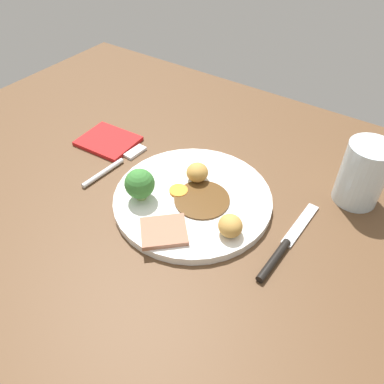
% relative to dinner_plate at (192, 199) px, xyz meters
% --- Properties ---
extents(dining_table, '(1.20, 0.84, 0.04)m').
position_rel_dinner_plate_xyz_m(dining_table, '(-0.02, 0.00, -0.02)').
color(dining_table, brown).
rests_on(dining_table, ground).
extents(dinner_plate, '(0.26, 0.26, 0.01)m').
position_rel_dinner_plate_xyz_m(dinner_plate, '(0.00, 0.00, 0.00)').
color(dinner_plate, white).
rests_on(dinner_plate, dining_table).
extents(gravy_pool, '(0.09, 0.09, 0.00)m').
position_rel_dinner_plate_xyz_m(gravy_pool, '(0.02, -0.00, 0.01)').
color(gravy_pool, '#563819').
rests_on(gravy_pool, dinner_plate).
extents(meat_slice_main, '(0.09, 0.09, 0.01)m').
position_rel_dinner_plate_xyz_m(meat_slice_main, '(0.01, -0.09, 0.01)').
color(meat_slice_main, '#9E664C').
rests_on(meat_slice_main, dinner_plate).
extents(roast_potato_left, '(0.04, 0.04, 0.03)m').
position_rel_dinner_plate_xyz_m(roast_potato_left, '(-0.02, 0.04, 0.02)').
color(roast_potato_left, '#BC8C42').
rests_on(roast_potato_left, dinner_plate).
extents(roast_potato_right, '(0.05, 0.05, 0.03)m').
position_rel_dinner_plate_xyz_m(roast_potato_right, '(0.09, -0.03, 0.02)').
color(roast_potato_right, '#BC8C42').
rests_on(roast_potato_right, dinner_plate).
extents(carrot_coin_front, '(0.03, 0.03, 0.00)m').
position_rel_dinner_plate_xyz_m(carrot_coin_front, '(-0.03, -0.00, 0.01)').
color(carrot_coin_front, orange).
rests_on(carrot_coin_front, dinner_plate).
extents(broccoli_floret, '(0.05, 0.05, 0.06)m').
position_rel_dinner_plate_xyz_m(broccoli_floret, '(-0.07, -0.05, 0.04)').
color(broccoli_floret, '#8CB766').
rests_on(broccoli_floret, dinner_plate).
extents(fork, '(0.02, 0.15, 0.01)m').
position_rel_dinner_plate_xyz_m(fork, '(-0.17, 0.00, -0.00)').
color(fork, silver).
rests_on(fork, dining_table).
extents(knife, '(0.02, 0.19, 0.01)m').
position_rel_dinner_plate_xyz_m(knife, '(0.17, -0.00, -0.00)').
color(knife, black).
rests_on(knife, dining_table).
extents(water_glass, '(0.07, 0.07, 0.11)m').
position_rel_dinner_plate_xyz_m(water_glass, '(0.22, 0.16, 0.05)').
color(water_glass, silver).
rests_on(water_glass, dining_table).
extents(folded_napkin, '(0.11, 0.10, 0.01)m').
position_rel_dinner_plate_xyz_m(folded_napkin, '(-0.24, 0.05, -0.00)').
color(folded_napkin, red).
rests_on(folded_napkin, dining_table).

